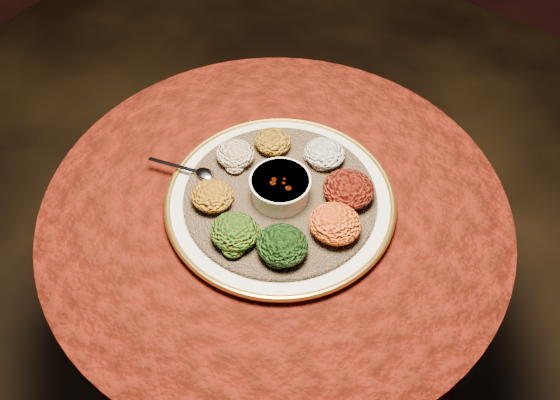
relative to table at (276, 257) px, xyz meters
The scene contains 13 objects.
table is the anchor object (origin of this frame).
platter 0.19m from the table, 74.79° to the left, with size 0.52×0.52×0.02m.
injera 0.20m from the table, 74.79° to the left, with size 0.39×0.39×0.01m, color brown.
stew_bowl 0.24m from the table, 74.79° to the left, with size 0.12×0.12×0.05m.
spoon 0.27m from the table, 166.79° to the right, with size 0.14×0.06×0.01m.
portion_ayib 0.27m from the table, 82.37° to the left, with size 0.09×0.08×0.04m, color beige.
portion_kitfo 0.27m from the table, 38.61° to the left, with size 0.10×0.10×0.05m, color black.
portion_tikil 0.27m from the table, ahead, with size 0.10×0.10×0.05m, color #B17B0E.
portion_gomen 0.26m from the table, 47.35° to the right, with size 0.10×0.09×0.05m, color black.
portion_mixveg 0.26m from the table, 92.01° to the right, with size 0.09×0.09×0.05m, color #A7230A.
portion_kik 0.26m from the table, 140.15° to the right, with size 0.09×0.08×0.04m, color #9A5F0D.
portion_timatim 0.26m from the table, 164.75° to the left, with size 0.08×0.08×0.04m, color maroon.
portion_shiro 0.27m from the table, 128.65° to the left, with size 0.08×0.08×0.04m, color #976312.
Camera 1 is at (0.47, -0.62, 1.74)m, focal length 40.00 mm.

